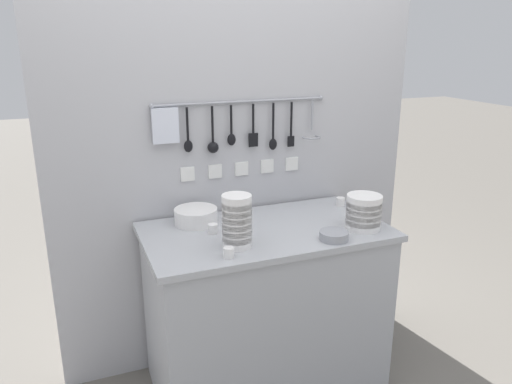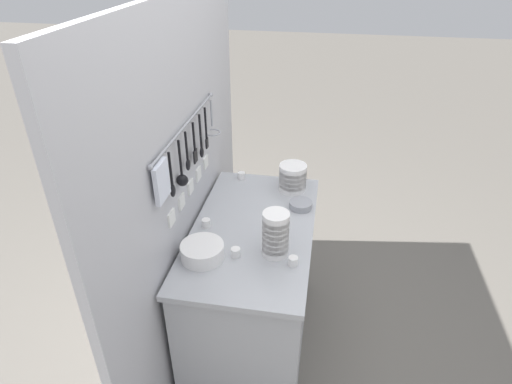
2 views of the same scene
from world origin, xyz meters
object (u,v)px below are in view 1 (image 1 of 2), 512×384
object	(u,v)px
plate_stack	(196,216)
cup_by_caddy	(213,229)
bowl_stack_tall_left	(237,221)
cup_front_right	(229,253)
steel_mixing_bowl	(334,236)
bowl_stack_back_corner	(364,212)
cup_front_left	(241,209)
cup_centre	(341,202)

from	to	relation	value
plate_stack	cup_by_caddy	distance (m)	0.16
bowl_stack_tall_left	plate_stack	distance (m)	0.36
cup_front_right	steel_mixing_bowl	bearing A→B (deg)	0.79
cup_by_caddy	bowl_stack_back_corner	bearing A→B (deg)	-16.70
steel_mixing_bowl	cup_by_caddy	bearing A→B (deg)	150.57
bowl_stack_tall_left	plate_stack	bearing A→B (deg)	105.24
plate_stack	steel_mixing_bowl	world-z (taller)	plate_stack
bowl_stack_tall_left	cup_front_left	distance (m)	0.43
cup_by_caddy	plate_stack	bearing A→B (deg)	103.90
cup_front_left	cup_centre	bearing A→B (deg)	-8.22
cup_centre	cup_front_left	bearing A→B (deg)	171.78
cup_front_left	cup_centre	world-z (taller)	same
cup_front_left	cup_by_caddy	bearing A→B (deg)	-135.70
plate_stack	cup_centre	world-z (taller)	plate_stack
bowl_stack_tall_left	cup_by_caddy	world-z (taller)	bowl_stack_tall_left
steel_mixing_bowl	cup_front_right	xyz separation A→B (m)	(-0.50, -0.01, 0.00)
steel_mixing_bowl	bowl_stack_tall_left	bearing A→B (deg)	168.45
steel_mixing_bowl	cup_front_right	bearing A→B (deg)	-179.21
bowl_stack_back_corner	cup_by_caddy	xyz separation A→B (m)	(-0.68, 0.20, -0.06)
cup_centre	cup_front_right	size ratio (longest dim) A/B	1.00
bowl_stack_back_corner	cup_front_right	xyz separation A→B (m)	(-0.70, -0.08, -0.06)
steel_mixing_bowl	plate_stack	bearing A→B (deg)	140.71
bowl_stack_back_corner	plate_stack	size ratio (longest dim) A/B	0.79
steel_mixing_bowl	cup_front_right	size ratio (longest dim) A/B	2.85
bowl_stack_back_corner	cup_centre	size ratio (longest dim) A/B	3.61
cup_centre	cup_by_caddy	bearing A→B (deg)	-170.40
cup_front_right	cup_by_caddy	bearing A→B (deg)	86.62
steel_mixing_bowl	cup_centre	distance (m)	0.48
steel_mixing_bowl	cup_centre	bearing A→B (deg)	55.79
steel_mixing_bowl	cup_front_left	distance (m)	0.55
cup_front_right	plate_stack	bearing A→B (deg)	92.85
cup_by_caddy	cup_front_right	distance (m)	0.28
bowl_stack_back_corner	cup_by_caddy	size ratio (longest dim) A/B	3.61
bowl_stack_back_corner	cup_centre	world-z (taller)	bowl_stack_back_corner
bowl_stack_back_corner	cup_front_left	xyz separation A→B (m)	(-0.47, 0.41, -0.06)
bowl_stack_back_corner	cup_front_left	bearing A→B (deg)	138.77
cup_front_right	cup_front_left	bearing A→B (deg)	64.87
steel_mixing_bowl	cup_front_left	size ratio (longest dim) A/B	2.85
bowl_stack_tall_left	cup_front_right	distance (m)	0.15
steel_mixing_bowl	cup_front_left	bearing A→B (deg)	119.58
bowl_stack_back_corner	cup_front_left	world-z (taller)	bowl_stack_back_corner
cup_centre	bowl_stack_back_corner	bearing A→B (deg)	-102.89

